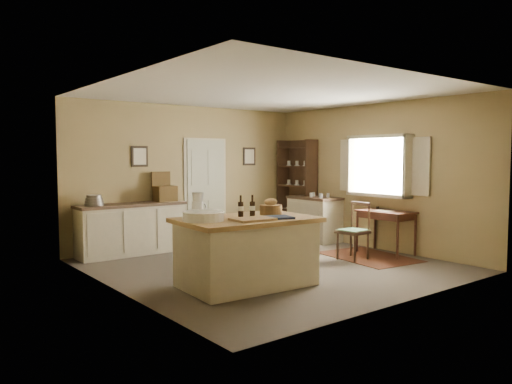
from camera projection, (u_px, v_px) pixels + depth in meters
ground at (271, 265)px, 7.87m from camera, size 5.00×5.00×0.00m
wall_back at (190, 175)px, 9.74m from camera, size 5.00×0.10×2.70m
wall_front at (408, 188)px, 5.81m from camera, size 5.00×0.10×2.70m
wall_left at (117, 186)px, 6.25m from camera, size 0.10×5.00×2.70m
wall_right at (374, 176)px, 9.31m from camera, size 0.10×5.00×2.70m
ceiling at (271, 93)px, 7.68m from camera, size 5.00×5.00×0.00m
door at (206, 190)px, 9.96m from camera, size 0.97×0.06×2.11m
framed_prints at (199, 156)px, 9.82m from camera, size 2.82×0.02×0.38m
window at (380, 166)px, 9.09m from camera, size 0.25×1.99×1.12m
work_island at (246, 250)px, 6.62m from camera, size 1.86×1.28×1.20m
sideboard at (132, 227)px, 8.75m from camera, size 1.92×0.55×1.18m
rug at (369, 257)px, 8.54m from camera, size 1.29×1.72×0.01m
writing_desk at (386, 216)px, 8.77m from camera, size 0.58×0.95×0.82m
desk_chair at (353, 232)px, 8.30m from camera, size 0.46×0.46×0.93m
right_cabinet at (315, 218)px, 10.18m from camera, size 0.61×1.09×0.99m
shelving_unit at (298, 188)px, 10.75m from camera, size 0.35×0.93×2.07m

